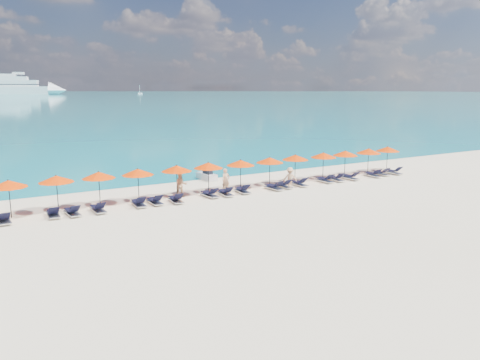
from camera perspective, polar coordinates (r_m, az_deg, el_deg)
ground at (r=29.66m, az=2.90°, el=-3.25°), size 1400.00×1400.00×0.00m
cruise_ship at (r=608.61m, az=-25.97°, el=10.18°), size 119.04×51.64×33.01m
sailboat_near at (r=595.01m, az=-12.11°, el=10.32°), size 5.59×1.86×10.24m
sailboat_far at (r=581.39m, az=-12.09°, el=10.30°), size 5.38×1.79×9.86m
jetski at (r=38.29m, az=-4.07°, el=0.51°), size 0.99×2.22×0.77m
beachgoer_a at (r=33.46m, az=-1.74°, el=-0.06°), size 0.65×0.44×1.73m
beachgoer_b at (r=32.21m, az=-7.20°, el=-0.60°), size 0.92×0.65×1.71m
beachgoer_c at (r=35.10m, az=6.11°, el=0.28°), size 1.10×0.95×1.57m
umbrella_1 at (r=29.67m, az=-26.40°, el=-0.42°), size 2.10×2.10×2.28m
umbrella_2 at (r=30.09m, az=-21.50°, el=0.12°), size 2.10×2.10×2.28m
umbrella_3 at (r=30.55m, az=-16.85°, el=0.58°), size 2.10×2.10×2.28m
umbrella_4 at (r=31.04m, az=-12.35°, el=0.97°), size 2.10×2.10×2.28m
umbrella_5 at (r=31.96m, az=-7.74°, el=1.41°), size 2.10×2.10×2.28m
umbrella_6 at (r=32.98m, az=-3.88°, el=1.79°), size 2.10×2.10×2.28m
umbrella_7 at (r=34.07m, az=0.07°, el=2.12°), size 2.10×2.10×2.28m
umbrella_8 at (r=35.39m, az=3.65°, el=2.44°), size 2.10×2.10×2.28m
umbrella_9 at (r=37.00m, az=6.77°, el=2.76°), size 2.10×2.10×2.28m
umbrella_10 at (r=38.56m, az=10.14°, el=3.00°), size 2.10×2.10×2.28m
umbrella_11 at (r=40.05m, az=12.72°, el=3.20°), size 2.10×2.10×2.28m
umbrella_12 at (r=41.94m, az=15.42°, el=3.42°), size 2.10×2.10×2.28m
umbrella_13 at (r=43.85m, az=17.56°, el=3.63°), size 2.10×2.10×2.28m
lounger_2 at (r=29.09m, az=-26.84°, el=-4.28°), size 0.70×1.73×0.66m
lounger_3 at (r=29.26m, az=-21.81°, el=-3.78°), size 0.69×1.72×0.66m
lounger_4 at (r=29.22m, az=-19.75°, el=-3.65°), size 0.78×1.75×0.66m
lounger_5 at (r=29.48m, az=-16.91°, el=-3.35°), size 0.69×1.72×0.66m
lounger_6 at (r=30.25m, az=-12.24°, el=-2.75°), size 0.71×1.73×0.66m
lounger_7 at (r=30.60m, az=-10.32°, el=-2.51°), size 0.66×1.71×0.66m
lounger_8 at (r=30.82m, az=-7.82°, el=-2.34°), size 0.74×1.74×0.66m
lounger_9 at (r=32.14m, az=-3.73°, el=-1.70°), size 0.74×1.74×0.66m
lounger_10 at (r=32.52m, az=-1.79°, el=-1.52°), size 0.75×1.74×0.66m
lounger_11 at (r=33.31m, az=0.29°, el=-1.21°), size 0.77×1.75×0.66m
lounger_12 at (r=34.44m, az=4.15°, el=-0.83°), size 0.76×1.75×0.66m
lounger_13 at (r=35.15m, az=5.30°, el=-0.60°), size 0.66×1.71×0.66m
lounger_14 at (r=35.99m, az=7.21°, el=-0.37°), size 0.63×1.70×0.66m
lounger_15 at (r=37.65m, az=10.32°, el=0.05°), size 0.65×1.71×0.66m
lounger_16 at (r=38.38m, az=11.62°, el=0.21°), size 0.79×1.76×0.66m
lounger_17 at (r=39.21m, az=13.30°, el=0.37°), size 0.64×1.71×0.66m
lounger_18 at (r=40.90m, az=15.89°, el=0.68°), size 0.76×1.75×0.66m
lounger_19 at (r=41.80m, az=16.78°, el=0.85°), size 0.69×1.73×0.66m
lounger_20 at (r=42.72m, az=18.23°, el=0.98°), size 0.76×1.75×0.66m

